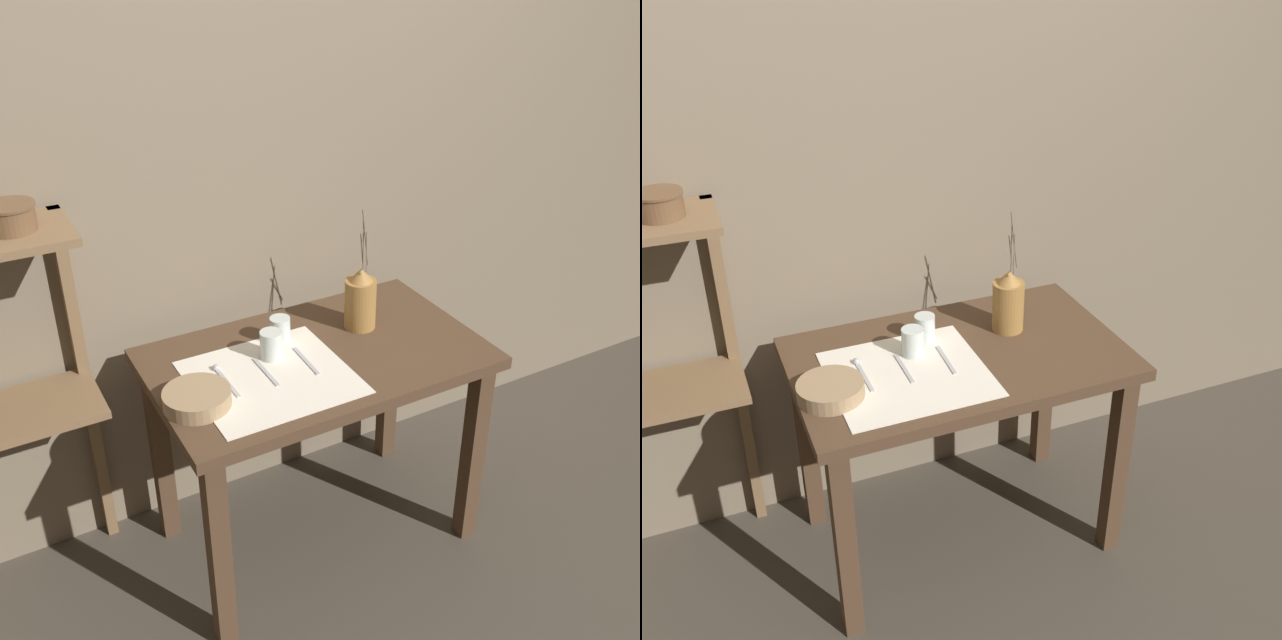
{
  "view_description": "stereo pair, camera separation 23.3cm",
  "coord_description": "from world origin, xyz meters",
  "views": [
    {
      "loc": [
        -0.98,
        -1.78,
        2.04
      ],
      "look_at": [
        0.01,
        0.0,
        0.89
      ],
      "focal_mm": 42.0,
      "sensor_mm": 36.0,
      "label": 1
    },
    {
      "loc": [
        -0.77,
        -1.88,
        2.04
      ],
      "look_at": [
        0.01,
        0.0,
        0.89
      ],
      "focal_mm": 42.0,
      "sensor_mm": 36.0,
      "label": 2
    }
  ],
  "objects": [
    {
      "name": "metal_pot_small",
      "position": [
        -0.79,
        0.24,
        1.31
      ],
      "size": [
        0.14,
        0.14,
        0.07
      ],
      "color": "brown",
      "rests_on": "wooden_shelf_unit"
    },
    {
      "name": "spoon_inner",
      "position": [
        -0.32,
        0.03,
        0.78
      ],
      "size": [
        0.02,
        0.18,
        0.02
      ],
      "color": "#A8A8AD",
      "rests_on": "wooden_table"
    },
    {
      "name": "glass_tumbler_far",
      "position": [
        -0.07,
        0.12,
        0.82
      ],
      "size": [
        0.07,
        0.07,
        0.09
      ],
      "color": "silver",
      "rests_on": "wooden_table"
    },
    {
      "name": "ground_plane",
      "position": [
        0.0,
        0.0,
        0.0
      ],
      "size": [
        12.0,
        12.0,
        0.0
      ],
      "primitive_type": "plane",
      "color": "#473F35"
    },
    {
      "name": "wooden_shelf_unit",
      "position": [
        -0.92,
        0.28,
        0.87
      ],
      "size": [
        0.54,
        0.29,
        1.27
      ],
      "color": "brown",
      "rests_on": "ground_plane"
    },
    {
      "name": "fork_inner",
      "position": [
        -0.05,
        -0.03,
        0.78
      ],
      "size": [
        0.02,
        0.17,
        0.0
      ],
      "color": "#A8A8AD",
      "rests_on": "wooden_table"
    },
    {
      "name": "pitcher_with_flowers",
      "position": [
        0.21,
        0.08,
        0.87
      ],
      "size": [
        0.11,
        0.11,
        0.42
      ],
      "color": "olive",
      "rests_on": "wooden_table"
    },
    {
      "name": "glass_tumbler_near",
      "position": [
        -0.14,
        0.05,
        0.82
      ],
      "size": [
        0.07,
        0.07,
        0.09
      ],
      "color": "silver",
      "rests_on": "wooden_table"
    },
    {
      "name": "wooden_bowl",
      "position": [
        -0.43,
        -0.08,
        0.8
      ],
      "size": [
        0.2,
        0.2,
        0.05
      ],
      "color": "#9E7F5B",
      "rests_on": "wooden_table"
    },
    {
      "name": "linen_cloth",
      "position": [
        -0.19,
        -0.05,
        0.77
      ],
      "size": [
        0.47,
        0.45,
        0.0
      ],
      "color": "silver",
      "rests_on": "wooden_table"
    },
    {
      "name": "stone_wall_back",
      "position": [
        0.0,
        0.43,
        1.2
      ],
      "size": [
        7.0,
        0.06,
        2.4
      ],
      "color": "#7A6B56",
      "rests_on": "ground_plane"
    },
    {
      "name": "wooden_table",
      "position": [
        0.0,
        0.0,
        0.64
      ],
      "size": [
        1.06,
        0.65,
        0.77
      ],
      "color": "#4C3523",
      "rests_on": "ground_plane"
    },
    {
      "name": "knife_center",
      "position": [
        -0.19,
        -0.02,
        0.78
      ],
      "size": [
        0.01,
        0.17,
        0.0
      ],
      "color": "#A8A8AD",
      "rests_on": "wooden_table"
    }
  ]
}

